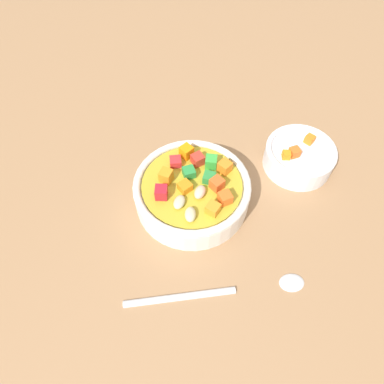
% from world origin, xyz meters
% --- Properties ---
extents(ground_plane, '(1.40, 1.40, 0.02)m').
position_xyz_m(ground_plane, '(0.00, 0.00, -0.01)').
color(ground_plane, '#9E754F').
extents(soup_bowl_main, '(0.16, 0.16, 0.06)m').
position_xyz_m(soup_bowl_main, '(-0.00, -0.00, 0.02)').
color(soup_bowl_main, white).
rests_on(soup_bowl_main, ground_plane).
extents(spoon, '(0.22, 0.05, 0.01)m').
position_xyz_m(spoon, '(0.00, 0.14, 0.00)').
color(spoon, silver).
rests_on(spoon, ground_plane).
extents(side_bowl_small, '(0.10, 0.10, 0.05)m').
position_xyz_m(side_bowl_small, '(-0.17, -0.02, 0.02)').
color(side_bowl_small, white).
rests_on(side_bowl_small, ground_plane).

